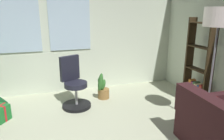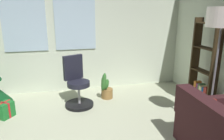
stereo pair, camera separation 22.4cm
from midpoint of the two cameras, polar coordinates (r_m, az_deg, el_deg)
name	(u,v)px [view 1 (the left image)]	position (r m, az deg, el deg)	size (l,w,h in m)	color
wall_back_with_windows	(63,29)	(4.94, -14.40, 10.64)	(5.34, 0.12, 2.88)	beige
gift_box_green	(0,113)	(4.23, -29.29, -10.16)	(0.35, 0.35, 0.29)	#1E722D
office_chair	(74,88)	(4.23, -11.60, -4.67)	(0.56, 0.57, 1.00)	black
bookshelf	(199,67)	(4.49, 21.01, 0.71)	(0.18, 0.64, 1.72)	#312413
floor_lamp	(218,24)	(3.48, 25.07, 11.26)	(0.43, 0.43, 1.89)	slate
potted_plant	(103,89)	(4.56, -3.98, -5.20)	(0.31, 0.33, 0.62)	olive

